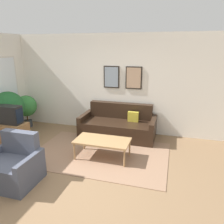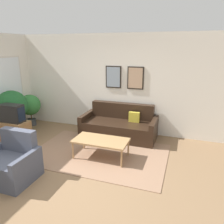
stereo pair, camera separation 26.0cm
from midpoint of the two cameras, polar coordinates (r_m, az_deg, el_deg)
The scene contains 10 objects.
ground_plane at distance 4.40m, azimuth -15.56°, elevation -16.26°, with size 16.00×16.00×0.00m, color #846647.
area_rug at distance 5.07m, azimuth -4.60°, elevation -10.86°, with size 3.02×1.96×0.01m.
wall_back at distance 6.22m, azimuth -3.50°, elevation 7.45°, with size 8.00×0.09×2.70m.
couch at distance 5.89m, azimuth 0.39°, elevation -3.66°, with size 1.98×0.90×0.87m.
coffee_table at distance 4.75m, azimuth -4.11°, elevation -7.67°, with size 1.18×0.61×0.42m.
tv_stand at distance 5.98m, azimuth -25.79°, elevation -5.26°, with size 0.76×0.43×0.57m.
tv at distance 5.82m, azimuth -26.39°, elevation -0.65°, with size 0.58×0.28×0.44m.
armchair at distance 4.43m, azimuth -25.99°, elevation -12.77°, with size 0.89×0.76×0.87m.
potted_plant_tall at distance 6.40m, azimuth -26.50°, elevation 0.99°, with size 0.82×0.82×1.24m.
potted_plant_by_window at distance 7.04m, azimuth -22.50°, elevation 1.24°, with size 0.62×0.62×0.97m.
Camera 1 is at (1.95, -3.13, 2.34)m, focal length 35.00 mm.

